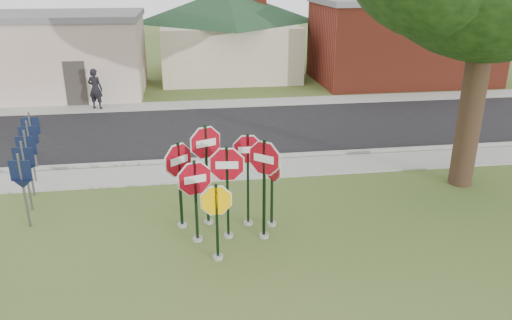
{
  "coord_description": "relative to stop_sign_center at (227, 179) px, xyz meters",
  "views": [
    {
      "loc": [
        -0.88,
        -9.71,
        6.2
      ],
      "look_at": [
        0.85,
        2.0,
        1.7
      ],
      "focal_mm": 35.0,
      "sensor_mm": 36.0,
      "label": 1
    }
  ],
  "objects": [
    {
      "name": "ground",
      "position": [
        -0.04,
        -1.2,
        -1.57
      ],
      "size": [
        120.0,
        120.0,
        0.0
      ],
      "primitive_type": "plane",
      "color": "#3B5821",
      "rests_on": "ground"
    },
    {
      "name": "sidewalk_near",
      "position": [
        -0.04,
        4.3,
        -1.54
      ],
      "size": [
        60.0,
        1.6,
        0.06
      ],
      "primitive_type": "cube",
      "color": "gray",
      "rests_on": "ground"
    },
    {
      "name": "road",
      "position": [
        -0.04,
        8.8,
        -1.55
      ],
      "size": [
        60.0,
        7.0,
        0.04
      ],
      "primitive_type": "cube",
      "color": "black",
      "rests_on": "ground"
    },
    {
      "name": "sidewalk_far",
      "position": [
        -0.04,
        13.1,
        -1.54
      ],
      "size": [
        60.0,
        1.6,
        0.06
      ],
      "primitive_type": "cube",
      "color": "gray",
      "rests_on": "ground"
    },
    {
      "name": "curb",
      "position": [
        -0.04,
        5.3,
        -1.5
      ],
      "size": [
        60.0,
        0.2,
        0.14
      ],
      "primitive_type": "cube",
      "color": "gray",
      "rests_on": "ground"
    },
    {
      "name": "stop_sign_center",
      "position": [
        0.0,
        0.0,
        0.0
      ],
      "size": [
        1.16,
        0.24,
        2.51
      ],
      "color": "gray",
      "rests_on": "ground"
    },
    {
      "name": "stop_sign_yellow",
      "position": [
        -0.33,
        -0.96,
        -0.43
      ],
      "size": [
        0.99,
        0.24,
        1.96
      ],
      "color": "gray",
      "rests_on": "ground"
    },
    {
      "name": "stop_sign_left",
      "position": [
        -0.77,
        -0.08,
        -0.22
      ],
      "size": [
        1.11,
        0.36,
        2.23
      ],
      "color": "gray",
      "rests_on": "ground"
    },
    {
      "name": "stop_sign_right",
      "position": [
        0.87,
        -0.15,
        0.12
      ],
      "size": [
        0.9,
        0.76,
        2.68
      ],
      "color": "gray",
      "rests_on": "ground"
    },
    {
      "name": "stop_sign_back_right",
      "position": [
        0.57,
        0.59,
        0.04
      ],
      "size": [
        1.03,
        0.24,
        2.59
      ],
      "color": "gray",
      "rests_on": "ground"
    },
    {
      "name": "stop_sign_back_left",
      "position": [
        -0.45,
        0.79,
        0.22
      ],
      "size": [
        1.06,
        0.46,
        2.8
      ],
      "color": "gray",
      "rests_on": "ground"
    },
    {
      "name": "stop_sign_far_right",
      "position": [
        1.17,
        0.44,
        -0.23
      ],
      "size": [
        0.37,
        1.05,
        2.21
      ],
      "color": "gray",
      "rests_on": "ground"
    },
    {
      "name": "stop_sign_far_left",
      "position": [
        -1.13,
        0.71,
        -0.06
      ],
      "size": [
        0.9,
        0.77,
        2.43
      ],
      "color": "gray",
      "rests_on": "ground"
    },
    {
      "name": "route_sign_row",
      "position": [
        -5.44,
        3.3,
        -0.34
      ],
      "size": [
        1.43,
        4.63,
        2.0
      ],
      "color": "#59595E",
      "rests_on": "ground"
    },
    {
      "name": "building_stucco",
      "position": [
        -9.04,
        16.8,
        0.58
      ],
      "size": [
        12.2,
        6.2,
        4.2
      ],
      "color": "beige",
      "rests_on": "ground"
    },
    {
      "name": "building_house",
      "position": [
        1.96,
        20.8,
        2.08
      ],
      "size": [
        11.6,
        11.6,
        6.2
      ],
      "color": "beige",
      "rests_on": "ground"
    },
    {
      "name": "building_brick",
      "position": [
        11.96,
        17.3,
        0.84
      ],
      "size": [
        10.2,
        6.2,
        4.75
      ],
      "color": "maroon",
      "rests_on": "ground"
    },
    {
      "name": "pedestrian",
      "position": [
        -5.02,
        13.02,
        -0.55
      ],
      "size": [
        0.81,
        0.67,
        1.91
      ],
      "primitive_type": "imported",
      "rotation": [
        0.0,
        0.0,
        2.79
      ],
      "color": "black",
      "rests_on": "sidewalk_far"
    }
  ]
}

